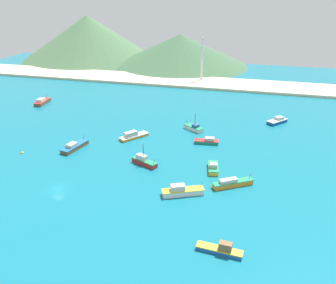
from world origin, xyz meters
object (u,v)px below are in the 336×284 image
object	(u,v)px
fishing_boat_5	(232,183)
fishing_boat_11	(221,249)
fishing_boat_1	(194,128)
fishing_boat_8	(42,102)
radio_tower	(202,60)
fishing_boat_4	(213,168)
fishing_boat_7	(277,121)
fishing_boat_0	(144,161)
fishing_boat_3	(182,191)
fishing_boat_2	(74,146)
buoy_0	(22,153)
fishing_boat_6	(133,136)
fishing_boat_9	(207,141)

from	to	relation	value
fishing_boat_5	fishing_boat_11	distance (m)	25.18
fishing_boat_1	fishing_boat_8	xyz separation A→B (m)	(-68.74, 12.97, 0.07)
fishing_boat_5	radio_tower	bearing A→B (deg)	104.31
fishing_boat_4	fishing_boat_7	distance (m)	46.33
fishing_boat_8	radio_tower	size ratio (longest dim) A/B	0.42
fishing_boat_0	fishing_boat_4	xyz separation A→B (m)	(19.45, 1.59, -0.19)
fishing_boat_3	radio_tower	distance (m)	111.82
fishing_boat_2	fishing_boat_8	xyz separation A→B (m)	(-36.00, 37.99, 0.12)
fishing_boat_7	buoy_0	size ratio (longest dim) A/B	10.29
fishing_boat_1	fishing_boat_5	world-z (taller)	fishing_boat_1
fishing_boat_0	fishing_boat_1	xyz separation A→B (m)	(8.54, 29.36, -0.15)
fishing_boat_6	buoy_0	world-z (taller)	fishing_boat_6
fishing_boat_0	fishing_boat_7	bearing A→B (deg)	50.28
fishing_boat_11	fishing_boat_6	bearing A→B (deg)	126.38
fishing_boat_4	fishing_boat_9	distance (m)	18.30
fishing_boat_6	fishing_boat_9	world-z (taller)	fishing_boat_6
fishing_boat_6	radio_tower	bearing A→B (deg)	83.90
fishing_boat_7	radio_tower	bearing A→B (deg)	125.57
fishing_boat_4	fishing_boat_7	xyz separation A→B (m)	(17.51, 42.89, -0.02)
fishing_boat_1	fishing_boat_3	bearing A→B (deg)	-82.68
fishing_boat_0	fishing_boat_6	xyz separation A→B (m)	(-9.62, 17.14, -0.15)
fishing_boat_0	fishing_boat_6	distance (m)	19.66
fishing_boat_2	fishing_boat_4	bearing A→B (deg)	-3.60
fishing_boat_0	fishing_boat_8	size ratio (longest dim) A/B	0.88
fishing_boat_2	fishing_boat_11	xyz separation A→B (m)	(49.86, -35.08, -0.05)
fishing_boat_3	fishing_boat_6	bearing A→B (deg)	128.27
fishing_boat_3	buoy_0	bearing A→B (deg)	169.05
fishing_boat_2	fishing_boat_5	bearing A→B (deg)	-11.32
fishing_boat_4	fishing_boat_9	bearing A→B (deg)	104.36
fishing_boat_11	fishing_boat_3	bearing A→B (deg)	123.04
fishing_boat_2	fishing_boat_4	xyz separation A→B (m)	(43.65, -2.75, -0.00)
fishing_boat_3	fishing_boat_4	world-z (taller)	fishing_boat_3
fishing_boat_11	radio_tower	distance (m)	131.50
fishing_boat_1	fishing_boat_4	size ratio (longest dim) A/B	1.04
fishing_boat_3	fishing_boat_2	bearing A→B (deg)	155.89
fishing_boat_3	radio_tower	world-z (taller)	radio_tower
fishing_boat_8	fishing_boat_9	bearing A→B (deg)	-17.03
buoy_0	fishing_boat_2	bearing A→B (deg)	27.08
fishing_boat_1	fishing_boat_11	distance (m)	62.49
fishing_boat_7	fishing_boat_2	bearing A→B (deg)	-146.72
fishing_boat_3	fishing_boat_9	xyz separation A→B (m)	(0.96, 32.05, -0.24)
fishing_boat_7	fishing_boat_11	size ratio (longest dim) A/B	0.93
fishing_boat_1	fishing_boat_3	size ratio (longest dim) A/B	0.75
fishing_boat_1	radio_tower	bearing A→B (deg)	97.98
fishing_boat_0	fishing_boat_1	bearing A→B (deg)	73.78
fishing_boat_3	fishing_boat_4	bearing A→B (deg)	69.00
fishing_boat_0	radio_tower	bearing A→B (deg)	90.60
fishing_boat_8	fishing_boat_11	world-z (taller)	fishing_boat_8
fishing_boat_2	radio_tower	size ratio (longest dim) A/B	0.47
fishing_boat_5	fishing_boat_1	bearing A→B (deg)	115.61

